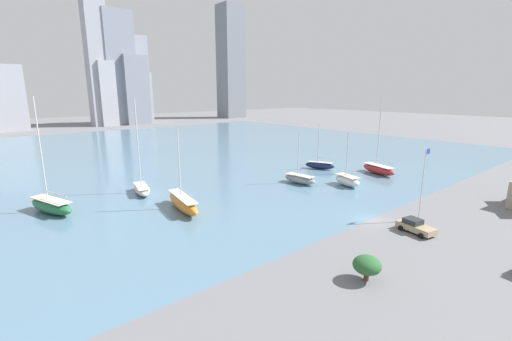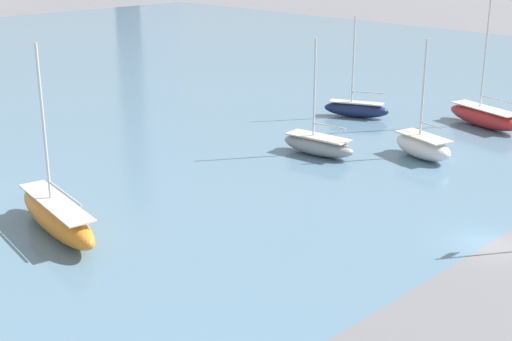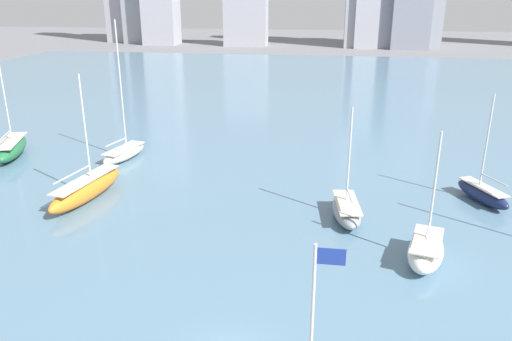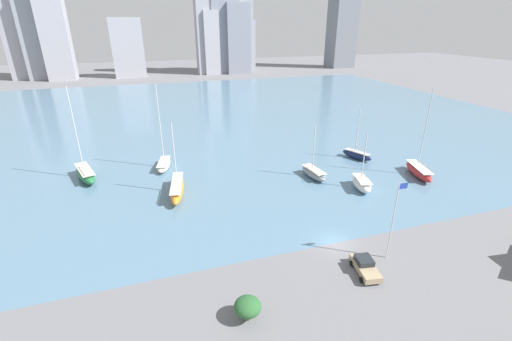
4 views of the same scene
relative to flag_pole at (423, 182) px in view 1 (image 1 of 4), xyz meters
The scene contains 13 objects.
ground_plane 8.50m from the flag_pole, 134.93° to the left, with size 500.00×500.00×0.00m, color slate.
harbor_water 74.90m from the flag_pole, 93.49° to the left, with size 180.00×140.00×0.00m.
flag_pole is the anchor object (origin of this frame).
yard_shrub 19.78m from the flag_pole, 168.40° to the right, with size 2.65×2.65×2.45m.
distant_city_skyline 175.70m from the flag_pole, 89.89° to the left, with size 191.84×21.22×73.05m.
sailboat_orange 33.95m from the flag_pole, 132.20° to the left, with size 3.86×11.12×12.11m.
sailboat_gray 24.71m from the flag_pole, 84.73° to the left, with size 3.15×7.21×10.07m.
sailboat_red 28.59m from the flag_pole, 41.42° to the left, with size 4.75×9.26×16.33m.
sailboat_cream 44.55m from the flag_pole, 122.70° to the left, with size 3.90×7.95×16.25m.
sailboat_white 19.48m from the flag_pole, 65.51° to the left, with size 4.01×6.55×10.11m.
sailboat_navy 33.96m from the flag_pole, 63.07° to the left, with size 4.41×6.90×10.42m.
sailboat_green 52.71m from the flag_pole, 136.28° to the left, with size 5.46×9.81×16.80m.
parked_pickup_tan 6.49m from the flag_pole, 160.45° to the right, with size 2.90×4.90×1.70m.
Camera 1 is at (-41.11, -24.02, 17.33)m, focal length 24.00 mm.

